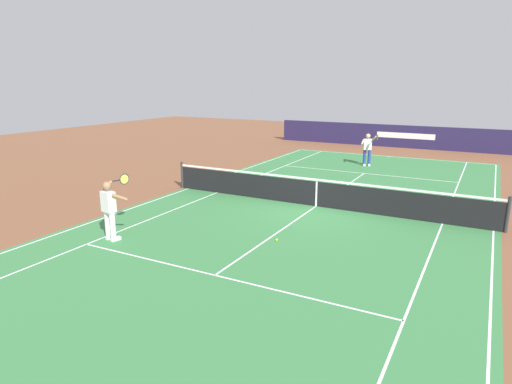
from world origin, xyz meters
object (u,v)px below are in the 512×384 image
at_px(tennis_net, 317,193).
at_px(tennis_player_far, 368,148).
at_px(tennis_player_near, 110,207).
at_px(tennis_ball, 277,240).

distance_m(tennis_net, tennis_player_far, 8.48).
bearing_deg(tennis_player_near, tennis_net, 147.05).
relative_size(tennis_player_far, tennis_ball, 25.71).
bearing_deg(tennis_net, tennis_player_far, -177.20).
bearing_deg(tennis_net, tennis_player_near, -32.95).
bearing_deg(tennis_player_near, tennis_player_far, 166.77).
bearing_deg(tennis_net, tennis_ball, 4.16).
distance_m(tennis_player_near, tennis_player_far, 14.66).
xyz_separation_m(tennis_net, tennis_player_near, (5.81, -3.77, 0.44)).
height_order(tennis_net, tennis_player_far, tennis_player_far).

